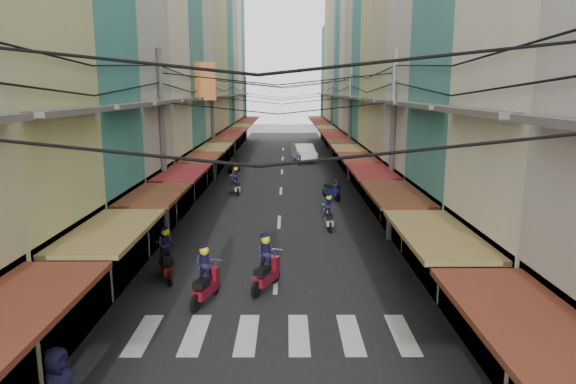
{
  "coord_description": "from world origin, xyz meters",
  "views": [
    {
      "loc": [
        0.37,
        -18.83,
        6.51
      ],
      "look_at": [
        0.44,
        3.26,
        2.1
      ],
      "focal_mm": 32.0,
      "sensor_mm": 36.0,
      "label": 1
    }
  ],
  "objects_px": {
    "bicycle": "(504,292)",
    "traffic_sign": "(418,220)",
    "white_car": "(304,161)",
    "market_umbrella": "(448,216)"
  },
  "relations": [
    {
      "from": "bicycle",
      "to": "traffic_sign",
      "type": "xyz_separation_m",
      "value": [
        -2.45,
        1.84,
        1.98
      ]
    },
    {
      "from": "bicycle",
      "to": "white_car",
      "type": "bearing_deg",
      "value": -8.28
    },
    {
      "from": "market_umbrella",
      "to": "traffic_sign",
      "type": "distance_m",
      "value": 1.17
    },
    {
      "from": "white_car",
      "to": "traffic_sign",
      "type": "xyz_separation_m",
      "value": [
        3.06,
        -29.32,
        1.98
      ]
    },
    {
      "from": "white_car",
      "to": "bicycle",
      "type": "relative_size",
      "value": 3.4
    },
    {
      "from": "market_umbrella",
      "to": "traffic_sign",
      "type": "xyz_separation_m",
      "value": [
        -0.83,
        0.76,
        -0.32
      ]
    },
    {
      "from": "white_car",
      "to": "bicycle",
      "type": "xyz_separation_m",
      "value": [
        5.51,
        -31.16,
        0.0
      ]
    },
    {
      "from": "bicycle",
      "to": "market_umbrella",
      "type": "xyz_separation_m",
      "value": [
        -1.62,
        1.08,
        2.3
      ]
    },
    {
      "from": "bicycle",
      "to": "market_umbrella",
      "type": "relative_size",
      "value": 0.63
    },
    {
      "from": "white_car",
      "to": "bicycle",
      "type": "height_order",
      "value": "white_car"
    }
  ]
}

